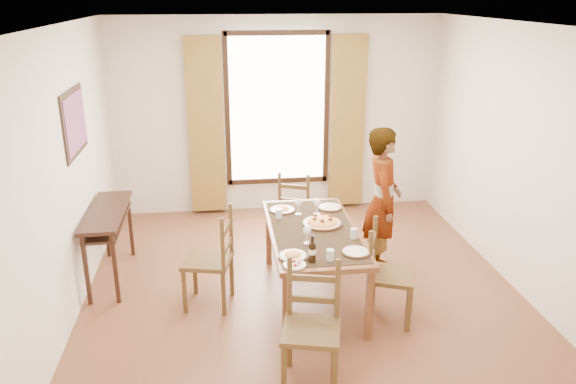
{
  "coord_description": "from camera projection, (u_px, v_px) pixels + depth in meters",
  "views": [
    {
      "loc": [
        -0.81,
        -5.12,
        2.98
      ],
      "look_at": [
        -0.12,
        0.36,
        1.0
      ],
      "focal_mm": 35.0,
      "sensor_mm": 36.0,
      "label": 1
    }
  ],
  "objects": [
    {
      "name": "plate_ne",
      "position": [
        330.0,
        206.0,
        6.09
      ],
      "size": [
        0.27,
        0.27,
        0.05
      ],
      "primitive_type": null,
      "color": "silver",
      "rests_on": "dining_table"
    },
    {
      "name": "ground",
      "position": [
        303.0,
        293.0,
        5.89
      ],
      "size": [
        5.0,
        5.0,
        0.0
      ],
      "primitive_type": "plane",
      "color": "#492516",
      "rests_on": "ground"
    },
    {
      "name": "chair_west",
      "position": [
        211.0,
        261.0,
        5.52
      ],
      "size": [
        0.54,
        0.54,
        1.02
      ],
      "rotation": [
        0.0,
        0.0,
        -1.8
      ],
      "color": "#4F391A",
      "rests_on": "ground"
    },
    {
      "name": "tumbler_b",
      "position": [
        279.0,
        213.0,
        5.82
      ],
      "size": [
        0.07,
        0.07,
        0.1
      ],
      "primitive_type": "cylinder",
      "color": "silver",
      "rests_on": "dining_table"
    },
    {
      "name": "wine_glass_b",
      "position": [
        317.0,
        206.0,
        5.9
      ],
      "size": [
        0.08,
        0.08,
        0.18
      ],
      "primitive_type": null,
      "color": "white",
      "rests_on": "dining_table"
    },
    {
      "name": "plate_se",
      "position": [
        356.0,
        250.0,
        5.05
      ],
      "size": [
        0.27,
        0.27,
        0.05
      ],
      "primitive_type": null,
      "color": "silver",
      "rests_on": "dining_table"
    },
    {
      "name": "man",
      "position": [
        383.0,
        202.0,
        6.08
      ],
      "size": [
        0.75,
        0.62,
        1.65
      ],
      "primitive_type": "imported",
      "rotation": [
        0.0,
        0.0,
        1.38
      ],
      "color": "#989BA1",
      "rests_on": "ground"
    },
    {
      "name": "plate_sw",
      "position": [
        293.0,
        254.0,
        4.97
      ],
      "size": [
        0.27,
        0.27,
        0.05
      ],
      "primitive_type": null,
      "color": "silver",
      "rests_on": "dining_table"
    },
    {
      "name": "tumbler_c",
      "position": [
        330.0,
        255.0,
        4.91
      ],
      "size": [
        0.07,
        0.07,
        0.1
      ],
      "primitive_type": "cylinder",
      "color": "silver",
      "rests_on": "dining_table"
    },
    {
      "name": "room_shell",
      "position": [
        302.0,
        147.0,
        5.48
      ],
      "size": [
        4.6,
        5.1,
        2.74
      ],
      "color": "beige",
      "rests_on": "ground"
    },
    {
      "name": "wine_glass_a",
      "position": [
        307.0,
        235.0,
        5.22
      ],
      "size": [
        0.08,
        0.08,
        0.18
      ],
      "primitive_type": null,
      "color": "white",
      "rests_on": "dining_table"
    },
    {
      "name": "dining_table",
      "position": [
        313.0,
        236.0,
        5.59
      ],
      "size": [
        0.87,
        1.74,
        0.76
      ],
      "color": "brown",
      "rests_on": "ground"
    },
    {
      "name": "console_table",
      "position": [
        107.0,
        220.0,
        5.97
      ],
      "size": [
        0.38,
        1.2,
        0.8
      ],
      "color": "#341911",
      "rests_on": "ground"
    },
    {
      "name": "caprese_plate",
      "position": [
        295.0,
        264.0,
        4.82
      ],
      "size": [
        0.2,
        0.2,
        0.04
      ],
      "primitive_type": null,
      "color": "silver",
      "rests_on": "dining_table"
    },
    {
      "name": "wine_bottle",
      "position": [
        312.0,
        249.0,
        4.86
      ],
      "size": [
        0.07,
        0.07,
        0.25
      ],
      "primitive_type": null,
      "color": "black",
      "rests_on": "dining_table"
    },
    {
      "name": "chair_south",
      "position": [
        311.0,
        329.0,
        4.42
      ],
      "size": [
        0.54,
        0.54,
        1.01
      ],
      "rotation": [
        0.0,
        0.0,
        -0.24
      ],
      "color": "#4F391A",
      "rests_on": "ground"
    },
    {
      "name": "chair_east",
      "position": [
        388.0,
        276.0,
        5.29
      ],
      "size": [
        0.56,
        0.56,
        0.97
      ],
      "rotation": [
        0.0,
        0.0,
        1.19
      ],
      "color": "#4F391A",
      "rests_on": "ground"
    },
    {
      "name": "pasta_platter",
      "position": [
        323.0,
        220.0,
        5.66
      ],
      "size": [
        0.4,
        0.4,
        0.1
      ],
      "primitive_type": null,
      "color": "orange",
      "rests_on": "dining_table"
    },
    {
      "name": "plate_nw",
      "position": [
        282.0,
        208.0,
        6.02
      ],
      "size": [
        0.27,
        0.27,
        0.05
      ],
      "primitive_type": null,
      "color": "silver",
      "rests_on": "dining_table"
    },
    {
      "name": "wine_glass_c",
      "position": [
        298.0,
        206.0,
        5.9
      ],
      "size": [
        0.08,
        0.08,
        0.18
      ],
      "primitive_type": null,
      "color": "white",
      "rests_on": "dining_table"
    },
    {
      "name": "tumbler_a",
      "position": [
        354.0,
        233.0,
        5.34
      ],
      "size": [
        0.07,
        0.07,
        0.1
      ],
      "primitive_type": "cylinder",
      "color": "silver",
      "rests_on": "dining_table"
    },
    {
      "name": "chair_north",
      "position": [
        296.0,
        208.0,
        7.0
      ],
      "size": [
        0.53,
        0.53,
        0.93
      ],
      "rotation": [
        0.0,
        0.0,
        2.77
      ],
      "color": "#4F391A",
      "rests_on": "ground"
    }
  ]
}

